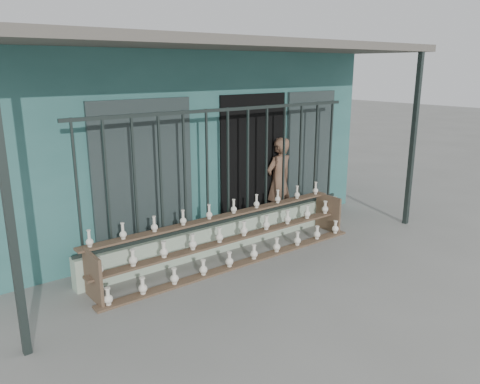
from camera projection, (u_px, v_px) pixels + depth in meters
ground at (284, 275)px, 6.59m from camera, size 60.00×60.00×0.00m
workshop_building at (142, 129)px, 9.40m from camera, size 7.40×6.60×3.21m
parapet_wall at (229, 235)px, 7.52m from camera, size 5.00×0.20×0.45m
security_fence at (228, 166)px, 7.23m from camera, size 5.00×0.04×1.80m
shelf_rack at (232, 237)px, 7.03m from camera, size 4.50×0.68×0.85m
elderly_woman at (279, 182)px, 8.51m from camera, size 0.62×0.44×1.62m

